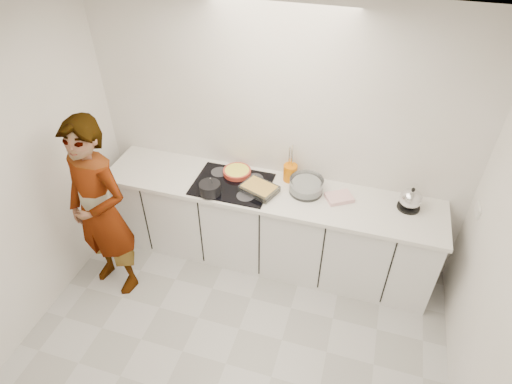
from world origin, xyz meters
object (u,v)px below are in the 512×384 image
(hob, at_px, (232,184))
(kettle, at_px, (410,200))
(mixing_bowl, at_px, (306,186))
(cook, at_px, (100,212))
(saucepan, at_px, (210,188))
(tart_dish, at_px, (237,172))
(baking_dish, at_px, (259,188))
(utensil_crock, at_px, (290,173))

(hob, bearing_deg, kettle, 4.70)
(mixing_bowl, xyz_separation_m, cook, (-1.68, -0.80, -0.06))
(mixing_bowl, height_order, kettle, kettle)
(saucepan, bearing_deg, tart_dish, 69.00)
(tart_dish, bearing_deg, baking_dish, -35.39)
(hob, relative_size, saucepan, 2.94)
(tart_dish, xyz_separation_m, kettle, (1.62, -0.03, 0.06))
(hob, relative_size, mixing_bowl, 1.75)
(tart_dish, xyz_separation_m, utensil_crock, (0.51, 0.07, 0.04))
(hob, height_order, saucepan, saucepan)
(hob, relative_size, cook, 0.39)
(hob, distance_m, cook, 1.21)
(baking_dish, distance_m, utensil_crock, 0.36)
(hob, height_order, cook, cook)
(utensil_crock, bearing_deg, saucepan, -146.30)
(tart_dish, relative_size, saucepan, 1.40)
(tart_dish, xyz_separation_m, mixing_bowl, (0.70, -0.07, 0.03))
(kettle, height_order, cook, cook)
(saucepan, xyz_separation_m, baking_dish, (0.43, 0.16, -0.02))
(hob, xyz_separation_m, cook, (-0.99, -0.71, -0.00))
(utensil_crock, bearing_deg, baking_dish, -129.27)
(mixing_bowl, relative_size, utensil_crock, 2.48)
(tart_dish, distance_m, mixing_bowl, 0.70)
(tart_dish, height_order, kettle, kettle)
(utensil_crock, height_order, cook, cook)
(utensil_crock, bearing_deg, tart_dish, -171.86)
(mixing_bowl, xyz_separation_m, kettle, (0.92, 0.04, 0.03))
(saucepan, bearing_deg, kettle, 10.64)
(utensil_crock, relative_size, cook, 0.09)
(hob, height_order, tart_dish, tart_dish)
(tart_dish, bearing_deg, hob, -87.70)
(baking_dish, bearing_deg, hob, 171.90)
(hob, xyz_separation_m, utensil_crock, (0.51, 0.24, 0.08))
(mixing_bowl, bearing_deg, cook, -154.42)
(tart_dish, distance_m, utensil_crock, 0.52)
(saucepan, relative_size, baking_dish, 0.64)
(utensil_crock, bearing_deg, cook, -147.61)
(hob, relative_size, kettle, 2.73)
(hob, bearing_deg, baking_dish, -8.10)
(tart_dish, distance_m, baking_dish, 0.35)
(baking_dish, relative_size, utensil_crock, 2.30)
(mixing_bowl, bearing_deg, utensil_crock, 142.49)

